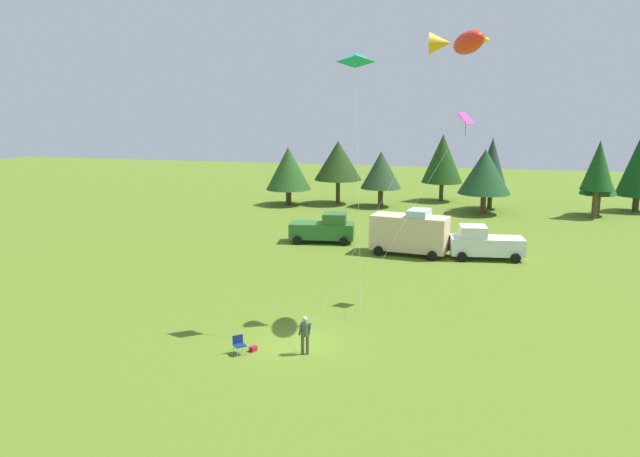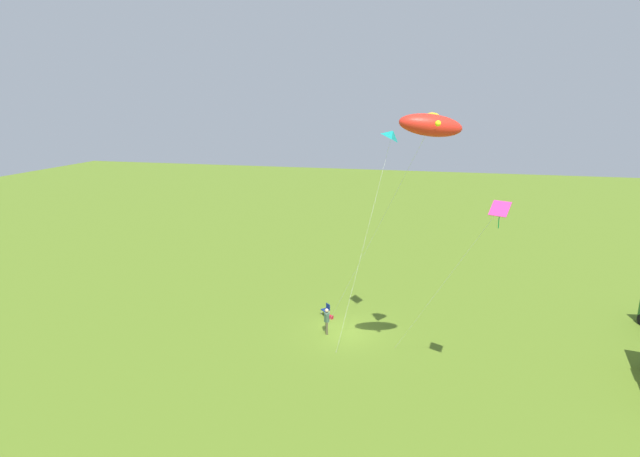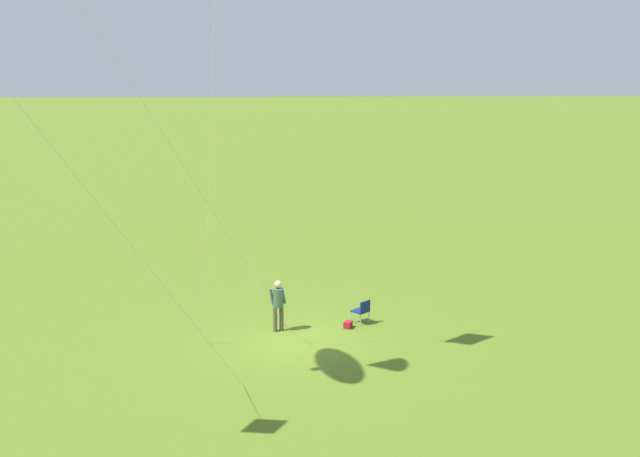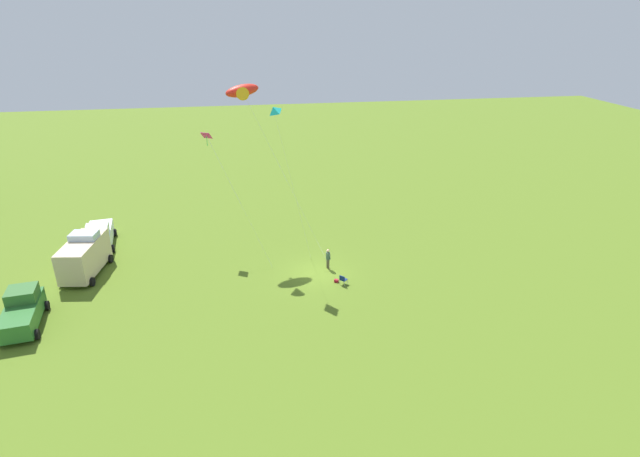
# 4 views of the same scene
# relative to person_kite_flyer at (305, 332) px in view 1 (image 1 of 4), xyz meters

# --- Properties ---
(ground_plane) EXTENTS (160.00, 160.00, 0.00)m
(ground_plane) POSITION_rel_person_kite_flyer_xyz_m (-0.59, 0.97, -1.02)
(ground_plane) COLOR #55721F
(person_kite_flyer) EXTENTS (0.57, 0.43, 1.74)m
(person_kite_flyer) POSITION_rel_person_kite_flyer_xyz_m (0.00, 0.00, 0.00)
(person_kite_flyer) COLOR brown
(person_kite_flyer) RESTS_ON ground
(folding_chair) EXTENTS (0.68, 0.68, 0.82)m
(folding_chair) POSITION_rel_person_kite_flyer_xyz_m (-2.83, -0.66, -0.53)
(folding_chair) COLOR navy
(folding_chair) RESTS_ON ground
(backpack_on_grass) EXTENTS (0.33, 0.38, 0.22)m
(backpack_on_grass) POSITION_rel_person_kite_flyer_xyz_m (-2.32, -0.24, -0.91)
(backpack_on_grass) COLOR #A31627
(backpack_on_grass) RESTS_ON ground
(truck_green_flatbed) EXTENTS (5.23, 2.97, 2.34)m
(truck_green_flatbed) POSITION_rel_person_kite_flyer_xyz_m (-4.57, 21.60, 0.08)
(truck_green_flatbed) COLOR #2B6A2B
(truck_green_flatbed) RESTS_ON ground
(van_camper_beige) EXTENTS (5.66, 3.23, 3.34)m
(van_camper_beige) POSITION_rel_person_kite_flyer_xyz_m (2.36, 19.32, 0.62)
(van_camper_beige) COLOR beige
(van_camper_beige) RESTS_ON ground
(truck_white_pickup) EXTENTS (5.24, 2.99, 2.34)m
(truck_white_pickup) POSITION_rel_person_kite_flyer_xyz_m (7.57, 19.40, 0.08)
(truck_white_pickup) COLOR white
(truck_white_pickup) RESTS_ON ground
(treeline_distant) EXTENTS (39.34, 11.67, 7.89)m
(treeline_distant) POSITION_rel_person_kite_flyer_xyz_m (4.35, 40.33, 3.35)
(treeline_distant) COLOR #4D3520
(treeline_distant) RESTS_ON ground
(kite_large_fish) EXTENTS (7.58, 7.86, 14.21)m
(kite_large_fish) POSITION_rel_person_kite_flyer_xyz_m (5.91, 6.03, 12.53)
(kite_large_fish) COLOR red
(kite_large_fish) RESTS_ON ground
(kite_diamond_rainbow) EXTENTS (5.78, 5.21, 10.31)m
(kite_diamond_rainbow) POSITION_rel_person_kite_flyer_xyz_m (5.97, 8.99, 8.56)
(kite_diamond_rainbow) COLOR #E2338F
(kite_diamond_rainbow) RESTS_ON ground
(kite_delta_teal) EXTENTS (1.75, 3.44, 13.18)m
(kite_delta_teal) POSITION_rel_person_kite_flyer_xyz_m (1.32, 3.94, 11.76)
(kite_delta_teal) COLOR #13968B
(kite_delta_teal) RESTS_ON ground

